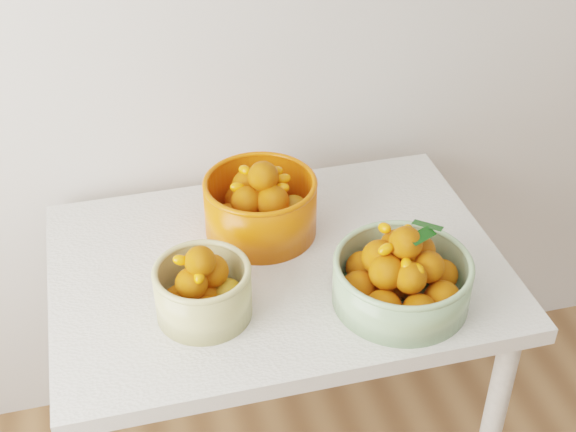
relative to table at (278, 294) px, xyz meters
name	(u,v)px	position (x,y,z in m)	size (l,w,h in m)	color
table	(278,294)	(0.00, 0.00, 0.00)	(1.00, 0.70, 0.75)	silver
bowl_cream	(203,289)	(-0.19, -0.12, 0.16)	(0.24, 0.24, 0.17)	tan
bowl_green	(401,277)	(0.22, -0.19, 0.16)	(0.33, 0.33, 0.19)	#88AB7B
bowl_orange	(261,205)	(-0.01, 0.12, 0.17)	(0.30, 0.30, 0.19)	#E64D09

